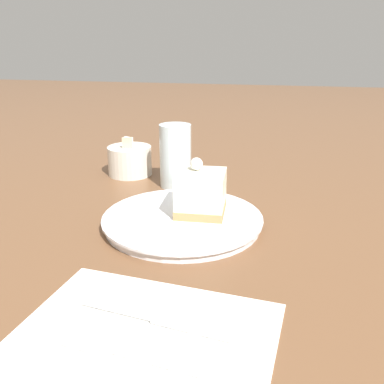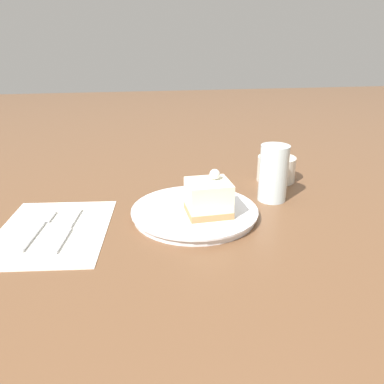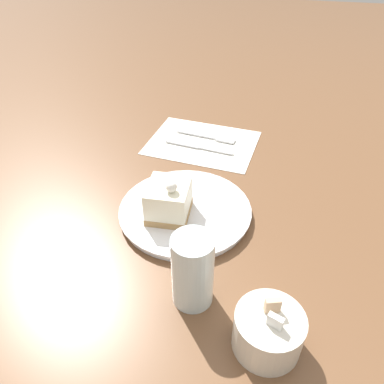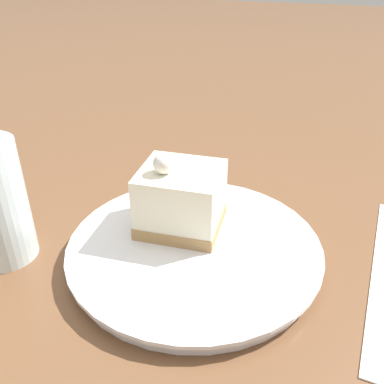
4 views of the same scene
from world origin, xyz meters
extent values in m
plane|color=brown|center=(0.00, 0.00, 0.00)|extent=(4.00, 4.00, 0.00)
cylinder|color=white|center=(-0.01, 0.04, 0.01)|extent=(0.24, 0.24, 0.02)
cylinder|color=white|center=(-0.01, 0.04, 0.01)|extent=(0.25, 0.25, 0.00)
cube|color=#AD8451|center=(0.01, 0.01, 0.02)|extent=(0.08, 0.08, 0.01)
cube|color=white|center=(0.01, 0.01, 0.05)|extent=(0.08, 0.08, 0.05)
sphere|color=white|center=(0.03, 0.02, 0.09)|extent=(0.02, 0.02, 0.02)
camera|label=1|loc=(-0.60, -0.09, 0.28)|focal=40.00mm
camera|label=2|loc=(-0.13, -0.62, 0.32)|focal=35.00mm
camera|label=3|loc=(0.51, 0.16, 0.47)|focal=35.00mm
camera|label=4|loc=(-0.11, 0.36, 0.27)|focal=40.00mm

